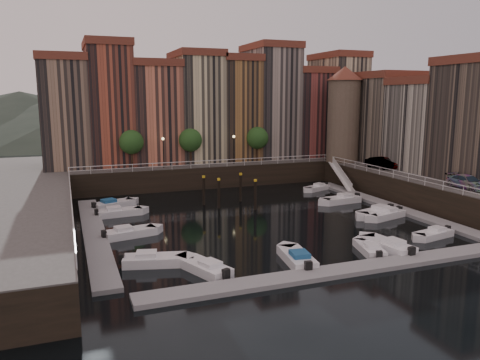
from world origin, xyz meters
name	(u,v)px	position (x,y,z in m)	size (l,w,h in m)	color
ground	(253,217)	(0.00, 0.00, 0.00)	(200.00, 200.00, 0.00)	black
quay_far	(191,168)	(0.00, 26.00, 1.50)	(80.00, 20.00, 3.00)	black
quay_right	(472,188)	(28.00, -2.00, 1.50)	(20.00, 36.00, 3.00)	black
dock_left	(94,233)	(-16.20, -1.00, 0.17)	(2.00, 28.00, 0.35)	gray
dock_right	(386,205)	(16.20, -1.00, 0.17)	(2.00, 28.00, 0.35)	gray
dock_near	(342,270)	(0.00, -17.00, 0.17)	(30.00, 2.00, 0.35)	gray
mountains	(129,111)	(1.72, 110.00, 7.92)	(145.00, 100.00, 18.00)	#2D382D
far_terrace	(215,107)	(3.31, 23.50, 10.95)	(48.70, 10.30, 17.50)	#8F725B
right_terrace	(432,120)	(26.50, 3.80, 9.56)	(9.30, 24.30, 14.00)	#7B6F5D
corner_tower	(344,113)	(20.00, 14.50, 10.19)	(5.20, 5.20, 13.80)	#6B5B4C
promenade_trees	(195,140)	(-1.33, 18.20, 6.58)	(21.20, 3.20, 5.20)	black
street_lamps	(199,146)	(-1.00, 17.20, 5.90)	(10.36, 0.36, 4.18)	black
railings	(237,174)	(0.00, 4.88, 3.79)	(36.08, 34.04, 0.52)	white
gangway	(341,175)	(17.10, 10.00, 1.92)	(2.78, 8.32, 3.73)	white
mooring_pilings	(230,192)	(-0.73, 5.56, 1.65)	(5.09, 4.96, 3.78)	black
boat_left_0	(154,260)	(-12.49, -10.65, 0.39)	(5.16, 2.95, 1.15)	white
boat_left_2	(129,233)	(-13.26, -2.64, 0.38)	(5.00, 2.64, 1.12)	white
boat_left_3	(119,212)	(-13.31, 5.47, 0.38)	(4.93, 2.13, 1.12)	white
boat_left_4	(113,204)	(-13.49, 9.55, 0.38)	(5.00, 3.37, 1.13)	white
boat_right_0	(434,234)	(12.48, -12.52, 0.33)	(4.33, 2.26, 0.97)	white
boat_right_1	(386,214)	(12.78, -5.33, 0.38)	(5.00, 2.88, 1.12)	white
boat_right_2	(377,212)	(12.45, -4.32, 0.39)	(5.20, 3.17, 1.17)	white
boat_right_3	(342,200)	(12.34, 2.36, 0.39)	(5.16, 2.33, 1.17)	white
boat_right_4	(317,188)	(13.50, 10.16, 0.32)	(4.23, 2.85, 0.96)	white
boat_near_0	(206,268)	(-9.23, -13.54, 0.37)	(3.28, 4.84, 1.10)	white
boat_near_1	(297,258)	(-2.12, -14.06, 0.39)	(2.46, 5.11, 1.15)	white
boat_near_2	(370,249)	(4.52, -13.99, 0.32)	(2.47, 4.27, 0.96)	white
boat_near_3	(388,246)	(6.31, -14.06, 0.39)	(2.50, 5.21, 1.17)	white
car_a	(386,163)	(21.86, 6.70, 3.77)	(1.83, 4.54, 1.55)	gray
car_b	(380,164)	(20.94, 6.65, 3.73)	(1.54, 4.42, 1.46)	gray
car_c	(468,183)	(20.74, -8.04, 3.69)	(1.94, 4.76, 1.38)	gray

